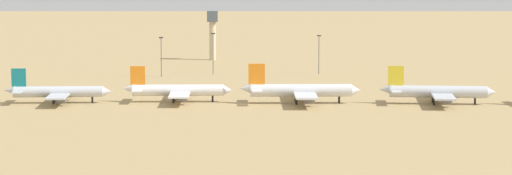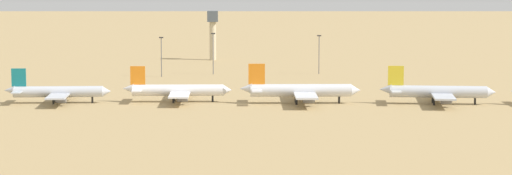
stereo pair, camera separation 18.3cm
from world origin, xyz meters
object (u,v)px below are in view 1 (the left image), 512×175
at_px(parked_jet_teal_1, 57,92).
at_px(parked_jet_yellow_4, 437,92).
at_px(parked_jet_orange_2, 177,90).
at_px(control_tower, 213,30).
at_px(light_pole_east, 161,54).
at_px(light_pole_mid, 213,51).
at_px(parked_jet_orange_3, 300,90).
at_px(light_pole_west, 319,52).

relative_size(parked_jet_teal_1, parked_jet_yellow_4, 0.93).
height_order(parked_jet_orange_2, control_tower, control_tower).
distance_m(control_tower, light_pole_east, 76.90).
height_order(parked_jet_teal_1, light_pole_east, light_pole_east).
distance_m(control_tower, light_pole_mid, 64.96).
bearing_deg(parked_jet_orange_3, parked_jet_teal_1, 178.70).
xyz_separation_m(control_tower, light_pole_west, (47.89, -63.77, -4.96)).
height_order(parked_jet_orange_3, control_tower, control_tower).
distance_m(parked_jet_orange_3, light_pole_west, 92.83).
distance_m(parked_jet_teal_1, light_pole_east, 85.13).
xyz_separation_m(control_tower, light_pole_east, (-18.71, -74.42, -4.95)).
relative_size(parked_jet_yellow_4, light_pole_east, 2.33).
xyz_separation_m(parked_jet_yellow_4, light_pole_west, (-33.52, 93.74, 5.37)).
bearing_deg(light_pole_mid, light_pole_west, 1.25).
distance_m(parked_jet_yellow_4, control_tower, 177.61).
xyz_separation_m(parked_jet_teal_1, parked_jet_orange_3, (82.31, -1.11, 0.54)).
relative_size(parked_jet_teal_1, light_pole_east, 2.16).
relative_size(parked_jet_orange_2, parked_jet_orange_3, 0.91).
bearing_deg(parked_jet_yellow_4, parked_jet_teal_1, -176.04).
bearing_deg(parked_jet_yellow_4, light_pole_mid, 135.68).
bearing_deg(parked_jet_orange_3, control_tower, 102.22).
bearing_deg(light_pole_east, control_tower, 75.88).
distance_m(parked_jet_orange_2, parked_jet_orange_3, 42.07).
relative_size(parked_jet_teal_1, parked_jet_orange_3, 0.88).
bearing_deg(parked_jet_teal_1, light_pole_west, 41.37).
bearing_deg(parked_jet_yellow_4, light_pole_east, 145.62).
bearing_deg(light_pole_mid, control_tower, 92.26).
distance_m(light_pole_mid, light_pole_east, 23.37).
bearing_deg(light_pole_west, light_pole_east, -170.91).
xyz_separation_m(parked_jet_teal_1, control_tower, (47.12, 154.47, 10.64)).
bearing_deg(parked_jet_orange_2, parked_jet_orange_3, -5.79).
distance_m(parked_jet_orange_2, light_pole_mid, 87.71).
distance_m(parked_jet_teal_1, parked_jet_yellow_4, 128.57).
xyz_separation_m(parked_jet_teal_1, light_pole_mid, (49.68, 89.71, 6.20)).
bearing_deg(parked_jet_orange_3, light_pole_east, 123.06).
bearing_deg(parked_jet_orange_2, light_pole_mid, 83.33).
bearing_deg(light_pole_west, parked_jet_orange_3, -97.88).
bearing_deg(parked_jet_orange_2, light_pole_west, 57.60).
height_order(control_tower, light_pole_west, control_tower).
xyz_separation_m(parked_jet_orange_2, light_pole_east, (-12.01, 77.35, 5.54)).
height_order(light_pole_west, light_pole_mid, light_pole_mid).
height_order(parked_jet_teal_1, parked_jet_orange_3, parked_jet_orange_3).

